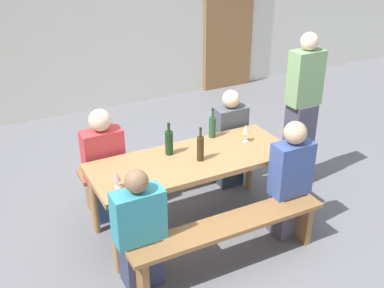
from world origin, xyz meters
name	(u,v)px	position (x,y,z in m)	size (l,w,h in m)	color
ground_plane	(192,224)	(0.00, 0.00, 0.00)	(24.00, 24.00, 0.00)	slate
back_wall	(81,4)	(0.00, 3.45, 1.60)	(14.00, 0.20, 3.20)	silver
wooden_door	(229,26)	(2.40, 3.31, 1.05)	(0.90, 0.06, 2.10)	olive
tasting_table	(192,166)	(0.00, 0.00, 0.67)	(1.93, 0.75, 0.75)	#9E7247
bench_near	(228,232)	(0.00, -0.67, 0.35)	(1.83, 0.30, 0.45)	olive
bench_far	(163,164)	(0.00, 0.67, 0.35)	(1.83, 0.30, 0.45)	olive
wine_bottle_0	(212,127)	(0.39, 0.31, 0.87)	(0.07, 0.07, 0.31)	#234C2D
wine_bottle_1	(200,148)	(0.05, -0.06, 0.88)	(0.07, 0.07, 0.33)	#332814
wine_bottle_2	(169,142)	(-0.15, 0.18, 0.87)	(0.08, 0.08, 0.32)	#143319
wine_glass_0	(117,177)	(-0.79, -0.17, 0.85)	(0.07, 0.07, 0.15)	silver
wine_glass_1	(246,129)	(0.64, 0.07, 0.88)	(0.07, 0.07, 0.19)	silver
seated_guest_near_0	(140,233)	(-0.75, -0.52, 0.51)	(0.41, 0.24, 1.09)	#343854
seated_guest_near_1	(290,182)	(0.75, -0.52, 0.56)	(0.37, 0.24, 1.18)	#4A4353
seated_guest_far_0	(104,168)	(-0.70, 0.52, 0.56)	(0.39, 0.24, 1.18)	navy
seated_guest_far_1	(229,141)	(0.74, 0.52, 0.53)	(0.35, 0.24, 1.13)	#2B3440
standing_host	(301,115)	(1.41, 0.17, 0.85)	(0.34, 0.24, 1.74)	#434156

